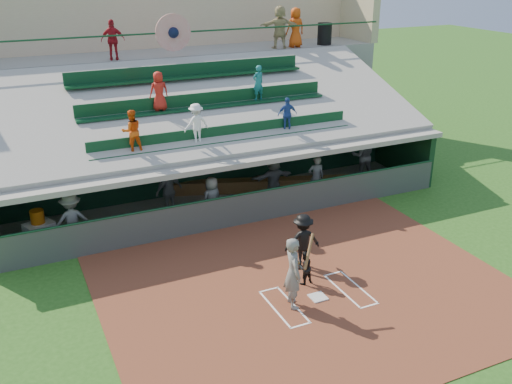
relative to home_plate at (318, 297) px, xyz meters
name	(u,v)px	position (x,y,z in m)	size (l,w,h in m)	color
ground	(318,298)	(0.00, 0.00, -0.04)	(100.00, 100.00, 0.00)	#245217
dirt_slab	(309,289)	(0.00, 0.50, -0.03)	(11.00, 9.00, 0.02)	brown
home_plate	(318,297)	(0.00, 0.00, 0.00)	(0.43, 0.43, 0.03)	silver
batters_box_chalk	(318,297)	(0.00, 0.00, -0.01)	(2.65, 1.85, 0.01)	silver
dugout_floor	(224,205)	(0.00, 6.75, -0.02)	(16.00, 3.50, 0.04)	gray
concourse_slab	(167,104)	(0.00, 13.50, 2.26)	(20.00, 3.00, 4.60)	gray
grandstand	(188,121)	(-0.01, 10.51, 2.23)	(20.40, 10.40, 7.80)	#464B46
batter_at_plate	(293,272)	(-0.78, -0.02, 0.96)	(0.92, 0.81, 1.95)	#5F615B
catcher	(304,268)	(0.02, 0.80, 0.48)	(0.48, 0.37, 0.98)	black
home_umpire	(303,240)	(0.46, 1.72, 0.80)	(1.05, 0.60, 1.63)	black
dugout_bench	(205,187)	(-0.24, 8.11, 0.24)	(15.97, 0.48, 0.48)	brown
white_table	(40,234)	(-6.40, 6.31, 0.37)	(0.83, 0.62, 0.73)	white
water_cooler	(37,217)	(-6.40, 6.34, 0.94)	(0.42, 0.42, 0.42)	#C95F0B
dugout_player_a	(72,220)	(-5.44, 5.76, 0.89)	(1.14, 0.65, 1.76)	#60635D
dugout_player_b	(169,191)	(-2.03, 6.78, 0.89)	(1.04, 0.43, 1.78)	#565954
dugout_player_c	(212,199)	(-0.83, 5.70, 0.79)	(0.77, 0.50, 1.57)	#60635D
dugout_player_d	(273,179)	(1.79, 6.31, 0.88)	(1.62, 0.51, 1.74)	#51534E
dugout_player_e	(316,177)	(3.38, 5.93, 0.83)	(0.60, 0.39, 1.64)	#585A55
dugout_player_f	(363,155)	(6.17, 6.94, 0.97)	(0.94, 0.73, 1.93)	#565753
trash_bin	(325,34)	(7.54, 12.58, 5.06)	(0.67, 0.67, 1.00)	black
concourse_staff_a	(113,40)	(-2.38, 12.36, 5.36)	(0.93, 0.39, 1.58)	#A6121C
concourse_staff_b	(295,28)	(5.90, 12.43, 5.44)	(0.86, 0.56, 1.75)	#C5420B
concourse_staff_c	(280,27)	(5.09, 12.42, 5.50)	(1.74, 0.55, 1.87)	tan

